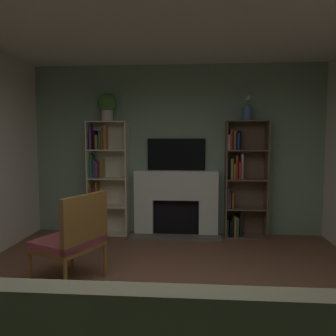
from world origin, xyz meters
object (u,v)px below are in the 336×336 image
object	(u,v)px
tv	(176,154)
armchair	(74,237)
coffee_table	(168,332)
bookshelf_right	(241,181)
bookshelf_left	(104,175)
fireplace	(176,201)
potted_plant	(107,105)
vase_with_flowers	(247,113)

from	to	relation	value
tv	armchair	bearing A→B (deg)	-116.15
tv	armchair	size ratio (longest dim) A/B	0.95
coffee_table	bookshelf_right	bearing A→B (deg)	74.62
bookshelf_left	tv	bearing A→B (deg)	3.88
fireplace	bookshelf_left	size ratio (longest dim) A/B	0.79
bookshelf_right	armchair	bearing A→B (deg)	-136.25
armchair	coffee_table	size ratio (longest dim) A/B	1.36
fireplace	potted_plant	world-z (taller)	potted_plant
tv	bookshelf_left	distance (m)	1.28
bookshelf_right	vase_with_flowers	xyz separation A→B (m)	(0.08, -0.03, 1.11)
bookshelf_left	vase_with_flowers	size ratio (longest dim) A/B	4.76
bookshelf_right	potted_plant	distance (m)	2.54
coffee_table	armchair	bearing A→B (deg)	129.69
fireplace	vase_with_flowers	distance (m)	1.86
fireplace	potted_plant	distance (m)	1.97
fireplace	potted_plant	size ratio (longest dim) A/B	3.25
vase_with_flowers	potted_plant	bearing A→B (deg)	179.98
bookshelf_left	coffee_table	distance (m)	3.74
tv	coffee_table	size ratio (longest dim) A/B	1.30
potted_plant	armchair	xyz separation A→B (m)	(0.12, -1.98, -1.65)
potted_plant	coffee_table	world-z (taller)	potted_plant
tv	vase_with_flowers	xyz separation A→B (m)	(1.15, -0.12, 0.68)
tv	coffee_table	distance (m)	3.65
tv	potted_plant	world-z (taller)	potted_plant
bookshelf_right	vase_with_flowers	bearing A→B (deg)	-19.77
fireplace	bookshelf_right	xyz separation A→B (m)	(1.07, -0.01, 0.36)
fireplace	bookshelf_left	world-z (taller)	bookshelf_left
tv	potted_plant	xyz separation A→B (m)	(-1.15, -0.12, 0.82)
bookshelf_left	vase_with_flowers	distance (m)	2.59
armchair	potted_plant	bearing A→B (deg)	93.33
fireplace	bookshelf_right	distance (m)	1.12
bookshelf_left	vase_with_flowers	bearing A→B (deg)	-0.91
tv	fireplace	bearing A→B (deg)	-90.00
armchair	coffee_table	distance (m)	1.83
tv	vase_with_flowers	distance (m)	1.34
vase_with_flowers	armchair	xyz separation A→B (m)	(-2.18, -1.98, -1.51)
potted_plant	coffee_table	bearing A→B (deg)	-69.31
fireplace	bookshelf_right	world-z (taller)	bookshelf_right
vase_with_flowers	coffee_table	bearing A→B (deg)	-106.76
bookshelf_left	potted_plant	bearing A→B (deg)	-24.04
coffee_table	tv	bearing A→B (deg)	92.12
vase_with_flowers	armchair	size ratio (longest dim) A/B	0.39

